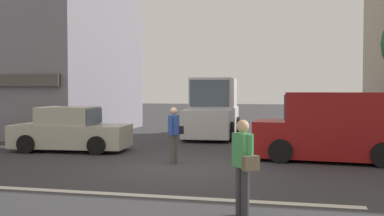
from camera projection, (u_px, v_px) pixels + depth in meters
name	position (u px, v px, depth m)	size (l,w,h in m)	color
ground_plane	(179.00, 167.00, 12.70)	(120.00, 120.00, 0.00)	#333335
lane_marking_stripe	(136.00, 195.00, 9.29)	(9.00, 0.24, 0.01)	silver
building_left_block	(3.00, 52.00, 24.08)	(12.61, 9.33, 8.47)	slate
utility_pole_near_left	(14.00, 51.00, 19.13)	(1.40, 0.22, 7.43)	brown
box_truck_crossing_leftbound	(213.00, 110.00, 21.22)	(2.46, 5.70, 2.75)	silver
sedan_approaching_near	(71.00, 131.00, 16.10)	(4.22, 2.12, 1.58)	#B7B29E
van_crossing_rightbound	(334.00, 128.00, 13.78)	(4.73, 2.31, 2.11)	maroon
pedestrian_foreground_with_bag	(243.00, 162.00, 7.64)	(0.51, 0.64, 1.67)	#333338
pedestrian_mid_crossing	(174.00, 132.00, 13.30)	(0.34, 0.67, 1.67)	#4C4742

